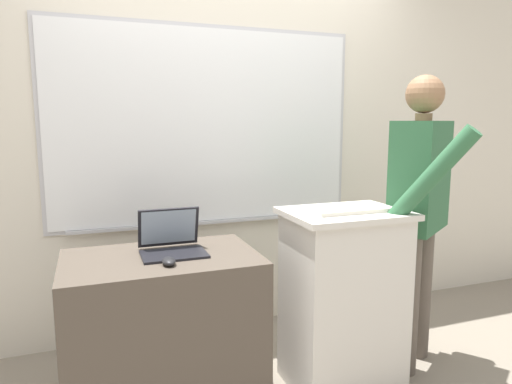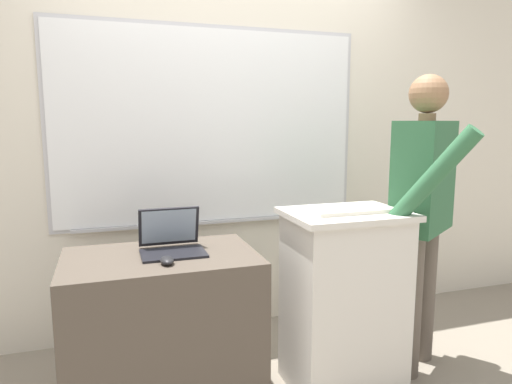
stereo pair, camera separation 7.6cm
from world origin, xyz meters
The scene contains 7 objects.
back_wall centered at (-0.01, 1.31, 1.31)m, with size 6.40×0.17×2.61m.
lectern_podium centered at (0.34, 0.32, 0.48)m, with size 0.61×0.47×0.96m.
side_desk centered at (-0.58, 0.44, 0.39)m, with size 0.91×0.59×0.78m.
person_presenter centered at (0.84, 0.36, 0.96)m, with size 0.60×0.73×1.66m.
laptop centered at (-0.52, 0.50, 0.84)m, with size 0.31×0.28×0.21m.
wireless_keyboard centered at (0.36, 0.27, 0.97)m, with size 0.43×0.11×0.02m.
computer_mouse_by_laptop centered at (-0.57, 0.29, 0.80)m, with size 0.06×0.10×0.03m.
Camera 1 is at (-0.88, -1.68, 1.41)m, focal length 32.00 mm.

